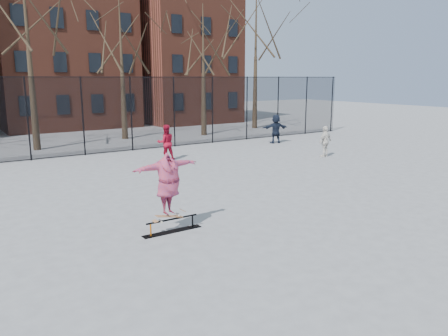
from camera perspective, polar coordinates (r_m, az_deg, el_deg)
ground at (r=12.86m, az=5.58°, el=-6.14°), size 100.00×100.00×0.00m
skate_rail at (r=11.51m, az=-6.78°, el=-7.59°), size 1.64×0.25×0.36m
skateboard at (r=11.39m, az=-7.18°, el=-6.39°), size 0.79×0.19×0.09m
skater at (r=11.16m, az=-7.29°, el=-2.30°), size 2.01×0.85×1.58m
bystander_red at (r=21.23m, az=-7.60°, el=3.32°), size 0.96×0.82×1.72m
bystander_white at (r=22.53m, az=13.08°, el=3.39°), size 0.96×0.52×1.56m
bystander_navy at (r=26.79m, az=6.77°, el=5.10°), size 1.70×0.95×1.75m
fence at (r=23.81m, az=-14.75°, el=6.83°), size 34.03×0.07×4.00m
tree_row at (r=27.83m, az=-18.82°, el=18.21°), size 33.66×7.46×10.67m
rowhouses at (r=36.49m, az=-20.98°, el=14.34°), size 29.00×7.00×13.00m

